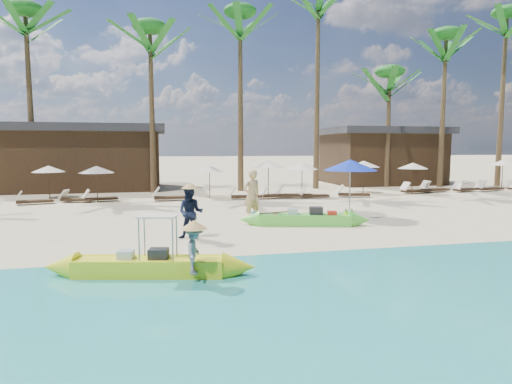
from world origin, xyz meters
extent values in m
plane|color=beige|center=(0.00, 0.00, 0.00)|extent=(240.00, 240.00, 0.00)
cube|color=tan|center=(0.00, -5.00, 0.00)|extent=(240.00, 4.50, 0.01)
cube|color=#5ADD43|center=(2.15, 1.39, 0.20)|extent=(3.38, 1.48, 0.40)
cube|color=white|center=(2.15, 1.39, 0.22)|extent=(2.89, 1.18, 0.18)
cube|color=#262628|center=(2.55, 1.28, 0.49)|extent=(0.55, 0.47, 0.37)
cube|color=silver|center=(1.76, 1.54, 0.45)|extent=(0.43, 0.39, 0.29)
cube|color=red|center=(3.10, 1.09, 0.42)|extent=(0.37, 0.33, 0.23)
cylinder|color=red|center=(1.15, 1.70, 0.35)|extent=(0.23, 0.23, 0.09)
cylinder|color=#262628|center=(0.87, 1.66, 0.35)|extent=(0.21, 0.21, 0.08)
sphere|color=#C6BC7C|center=(0.58, 1.79, 0.40)|extent=(0.19, 0.19, 0.19)
cylinder|color=yellow|center=(3.64, 1.09, 0.40)|extent=(0.15, 0.15, 0.19)
cylinder|color=yellow|center=(3.84, 1.04, 0.40)|extent=(0.15, 0.15, 0.19)
cube|color=yellow|center=(-3.19, -3.71, 0.20)|extent=(3.33, 1.37, 0.39)
cube|color=white|center=(-3.19, -3.71, 0.21)|extent=(2.84, 1.08, 0.18)
cube|color=#262628|center=(-2.99, -3.76, 0.46)|extent=(0.47, 0.41, 0.31)
cube|color=silver|center=(-3.69, -3.60, 0.44)|extent=(0.38, 0.35, 0.27)
cube|color=beige|center=(-2.99, -3.76, 1.34)|extent=(0.93, 0.73, 0.03)
imported|color=tan|center=(0.47, 2.63, 0.99)|extent=(0.84, 0.70, 1.98)
imported|color=#121A32|center=(-2.03, -0.08, 0.82)|extent=(0.94, 0.83, 1.63)
imported|color=gray|center=(-2.25, -4.37, 0.69)|extent=(0.52, 0.73, 1.02)
cylinder|color=#99999E|center=(4.53, 2.74, 1.13)|extent=(0.05, 0.05, 2.27)
cone|color=#132EB6|center=(4.53, 2.74, 2.11)|extent=(2.17, 2.17, 0.44)
cylinder|color=#352415|center=(-8.93, 12.19, 0.88)|extent=(0.04, 0.04, 1.76)
cone|color=beige|center=(-8.93, 12.19, 1.64)|extent=(1.76, 1.76, 0.35)
cube|color=#352415|center=(-9.04, 9.78, 0.15)|extent=(1.75, 0.88, 0.12)
cube|color=beige|center=(-9.76, 9.63, 0.44)|extent=(0.48, 0.61, 0.49)
cylinder|color=#352415|center=(-6.13, 10.03, 0.91)|extent=(0.05, 0.05, 1.81)
cone|color=beige|center=(-6.13, 10.03, 1.69)|extent=(1.81, 1.81, 0.36)
cube|color=#352415|center=(-7.12, 10.09, 0.14)|extent=(1.69, 0.97, 0.11)
cube|color=beige|center=(-7.80, 10.30, 0.43)|extent=(0.50, 0.60, 0.47)
cube|color=#352415|center=(-5.99, 10.24, 0.15)|extent=(1.73, 0.98, 0.12)
cube|color=beige|center=(-6.69, 10.03, 0.44)|extent=(0.50, 0.61, 0.48)
cylinder|color=#352415|center=(-0.25, 10.57, 0.88)|extent=(0.04, 0.04, 1.77)
cone|color=beige|center=(-0.25, 10.57, 1.64)|extent=(1.77, 1.77, 0.35)
cube|color=#352415|center=(-2.37, 9.81, 0.16)|extent=(1.83, 0.63, 0.13)
cube|color=beige|center=(-3.17, 9.79, 0.48)|extent=(0.42, 0.60, 0.53)
cylinder|color=#352415|center=(3.11, 10.53, 1.01)|extent=(0.05, 0.05, 2.01)
cone|color=beige|center=(3.11, 10.53, 1.87)|extent=(2.01, 2.01, 0.40)
cube|color=#352415|center=(1.65, 9.56, 0.15)|extent=(1.74, 0.85, 0.12)
cube|color=beige|center=(0.93, 9.70, 0.44)|extent=(0.47, 0.60, 0.49)
cube|color=#352415|center=(3.40, 9.53, 0.16)|extent=(1.86, 0.74, 0.13)
cube|color=beige|center=(2.60, 9.46, 0.48)|extent=(0.45, 0.62, 0.53)
cylinder|color=#352415|center=(5.01, 10.14, 0.94)|extent=(0.05, 0.05, 1.87)
cone|color=beige|center=(5.01, 10.14, 1.74)|extent=(1.87, 1.87, 0.37)
cube|color=#352415|center=(4.37, 9.41, 0.17)|extent=(1.98, 0.92, 0.13)
cube|color=beige|center=(3.54, 9.55, 0.50)|extent=(0.52, 0.68, 0.56)
cube|color=#352415|center=(5.44, 9.17, 0.14)|extent=(1.59, 0.57, 0.11)
cube|color=beige|center=(4.74, 9.20, 0.42)|extent=(0.37, 0.52, 0.46)
cylinder|color=#352415|center=(9.29, 11.01, 0.97)|extent=(0.05, 0.05, 1.93)
cone|color=beige|center=(9.29, 11.01, 1.80)|extent=(1.93, 1.93, 0.39)
cube|color=#352415|center=(7.79, 9.15, 0.15)|extent=(1.83, 1.06, 0.12)
cube|color=beige|center=(7.05, 9.38, 0.46)|extent=(0.54, 0.66, 0.51)
cylinder|color=#352415|center=(12.12, 10.18, 0.91)|extent=(0.05, 0.05, 1.83)
cone|color=beige|center=(12.12, 10.18, 1.70)|extent=(1.83, 1.83, 0.37)
cube|color=#352415|center=(12.35, 10.14, 0.16)|extent=(1.84, 0.76, 0.13)
cube|color=beige|center=(11.57, 10.05, 0.47)|extent=(0.46, 0.62, 0.52)
cube|color=#352415|center=(13.97, 10.53, 0.16)|extent=(1.93, 0.90, 0.13)
cube|color=beige|center=(13.16, 10.39, 0.49)|extent=(0.51, 0.66, 0.54)
cylinder|color=#352415|center=(19.95, 11.67, 0.96)|extent=(0.05, 0.05, 1.92)
cone|color=beige|center=(19.95, 11.67, 1.79)|extent=(1.92, 1.92, 0.38)
cube|color=#352415|center=(15.97, 10.32, 0.15)|extent=(1.78, 1.04, 0.12)
cube|color=beige|center=(15.26, 10.09, 0.45)|extent=(0.53, 0.64, 0.50)
cube|color=#352415|center=(17.86, 10.34, 0.16)|extent=(1.82, 0.75, 0.13)
cube|color=beige|center=(17.08, 10.26, 0.47)|extent=(0.45, 0.61, 0.52)
cube|color=beige|center=(19.38, 10.23, 0.44)|extent=(0.42, 0.57, 0.48)
cone|color=brown|center=(-10.45, 15.08, 5.45)|extent=(0.40, 0.40, 10.89)
ellipsoid|color=#1C6D1B|center=(-10.45, 15.08, 10.89)|extent=(2.08, 2.08, 0.88)
cone|color=brown|center=(-3.36, 14.27, 5.04)|extent=(0.40, 0.40, 10.08)
ellipsoid|color=#1C6D1B|center=(-3.36, 14.27, 10.08)|extent=(2.08, 2.08, 0.88)
cone|color=brown|center=(2.15, 14.01, 5.63)|extent=(0.40, 0.40, 11.26)
ellipsoid|color=#1C6D1B|center=(2.15, 14.01, 11.26)|extent=(2.08, 2.08, 0.88)
cone|color=brown|center=(7.45, 14.38, 6.58)|extent=(0.40, 0.40, 13.16)
cone|color=brown|center=(12.84, 14.52, 4.04)|extent=(0.40, 0.40, 8.07)
ellipsoid|color=#1C6D1B|center=(12.84, 14.52, 8.07)|extent=(2.08, 2.08, 0.88)
cone|color=brown|center=(16.57, 13.68, 5.32)|extent=(0.40, 0.40, 10.64)
ellipsoid|color=#1C6D1B|center=(16.57, 13.68, 10.64)|extent=(2.08, 2.08, 0.88)
cone|color=brown|center=(21.07, 13.33, 6.13)|extent=(0.40, 0.40, 12.26)
ellipsoid|color=#1C6D1B|center=(21.07, 13.33, 12.26)|extent=(2.08, 2.08, 0.88)
cube|color=#352415|center=(-8.00, 17.50, 1.90)|extent=(10.00, 6.00, 3.80)
cube|color=#2D2D33|center=(-8.00, 17.50, 4.05)|extent=(10.80, 6.60, 0.50)
cube|color=#352415|center=(14.00, 17.50, 1.90)|extent=(8.00, 6.00, 3.80)
cube|color=#2D2D33|center=(14.00, 17.50, 4.05)|extent=(8.80, 6.60, 0.50)
camera|label=1|loc=(-2.89, -13.18, 2.83)|focal=30.00mm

